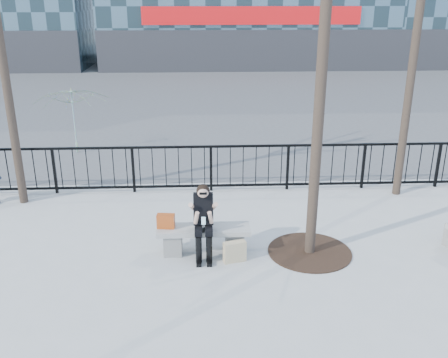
{
  "coord_description": "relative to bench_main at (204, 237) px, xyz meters",
  "views": [
    {
      "loc": [
        -0.01,
        -7.97,
        4.37
      ],
      "look_at": [
        0.4,
        0.8,
        1.1
      ],
      "focal_mm": 40.0,
      "sensor_mm": 36.0,
      "label": 1
    }
  ],
  "objects": [
    {
      "name": "seated_woman",
      "position": [
        0.0,
        -0.16,
        0.37
      ],
      "size": [
        0.5,
        0.64,
        1.34
      ],
      "color": "black",
      "rests_on": "ground"
    },
    {
      "name": "vendor_umbrella",
      "position": [
        -3.64,
        6.12,
        0.65
      ],
      "size": [
        2.43,
        2.47,
        1.91
      ],
      "primitive_type": "imported",
      "rotation": [
        0.0,
        0.0,
        0.18
      ],
      "color": "#D7E633",
      "rests_on": "ground"
    },
    {
      "name": "shopping_bag",
      "position": [
        0.53,
        -0.35,
        -0.12
      ],
      "size": [
        0.41,
        0.24,
        0.37
      ],
      "primitive_type": "cube",
      "rotation": [
        0.0,
        0.0,
        0.27
      ],
      "color": "beige",
      "rests_on": "ground"
    },
    {
      "name": "ground",
      "position": [
        0.0,
        0.0,
        -0.3
      ],
      "size": [
        120.0,
        120.0,
        0.0
      ],
      "primitive_type": "plane",
      "color": "#A1A29D",
      "rests_on": "ground"
    },
    {
      "name": "tree_grate",
      "position": [
        1.9,
        -0.1,
        -0.29
      ],
      "size": [
        1.5,
        1.5,
        0.02
      ],
      "primitive_type": "cylinder",
      "color": "black",
      "rests_on": "ground"
    },
    {
      "name": "street_surface",
      "position": [
        0.0,
        15.0,
        -0.3
      ],
      "size": [
        60.0,
        23.0,
        0.01
      ],
      "primitive_type": "cube",
      "color": "#474747",
      "rests_on": "ground"
    },
    {
      "name": "bench_main",
      "position": [
        0.0,
        0.0,
        0.0
      ],
      "size": [
        1.65,
        0.46,
        0.49
      ],
      "color": "slate",
      "rests_on": "ground"
    },
    {
      "name": "railing",
      "position": [
        0.0,
        3.0,
        0.25
      ],
      "size": [
        14.0,
        0.06,
        1.1
      ],
      "color": "black",
      "rests_on": "ground"
    },
    {
      "name": "handbag",
      "position": [
        -0.66,
        0.02,
        0.32
      ],
      "size": [
        0.32,
        0.18,
        0.25
      ],
      "primitive_type": "cube",
      "rotation": [
        0.0,
        0.0,
        -0.11
      ],
      "color": "#AC4215",
      "rests_on": "bench_main"
    }
  ]
}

